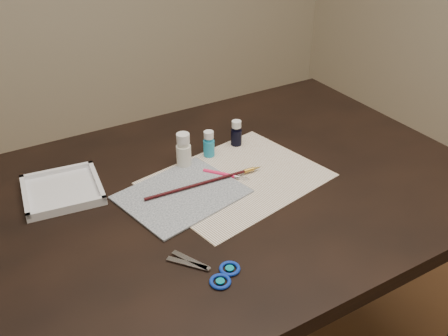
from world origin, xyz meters
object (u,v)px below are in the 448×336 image
paper (237,179)px  paint_bottle_navy (236,133)px  paint_bottle_white (184,150)px  scissors (201,268)px  canvas (182,194)px  palette_tray (62,190)px  paint_bottle_cyan (209,144)px

paper → paint_bottle_navy: bearing=58.7°
paint_bottle_white → scissors: size_ratio=0.58×
paint_bottle_white → canvas: bearing=-119.2°
canvas → palette_tray: 0.29m
palette_tray → paint_bottle_white: bearing=-6.6°
canvas → paint_bottle_cyan: paint_bottle_cyan is taller
paint_bottle_navy → paper: bearing=-121.3°
paint_bottle_white → paint_bottle_cyan: paint_bottle_white is taller
paint_bottle_white → paper: bearing=-55.8°
paint_bottle_navy → scissors: 0.52m
canvas → paint_bottle_cyan: (0.15, 0.13, 0.03)m
canvas → scissors: bearing=-108.3°
canvas → paint_bottle_white: (0.07, 0.12, 0.04)m
paint_bottle_cyan → paint_bottle_navy: bearing=8.5°
paper → paint_bottle_white: paint_bottle_white is taller
canvas → paint_bottle_navy: size_ratio=3.67×
paint_bottle_white → paint_bottle_navy: paint_bottle_white is taller
paint_bottle_navy → scissors: bearing=-129.6°
paint_bottle_cyan → palette_tray: size_ratio=0.41×
paper → paint_bottle_cyan: bearing=91.3°
paint_bottle_cyan → scissors: paint_bottle_cyan is taller
palette_tray → canvas: bearing=-32.5°
canvas → paint_bottle_white: paint_bottle_white is taller
scissors → paint_bottle_white: bearing=-61.0°
paint_bottle_navy → palette_tray: paint_bottle_navy is taller
scissors → paint_bottle_cyan: bearing=-70.2°
paint_bottle_white → paint_bottle_navy: 0.18m
paint_bottle_cyan → scissors: 0.45m
scissors → palette_tray: size_ratio=0.91×
paint_bottle_white → scissors: bearing=-112.1°
paint_bottle_cyan → paint_bottle_white: bearing=-170.8°
paint_bottle_white → palette_tray: bearing=173.4°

